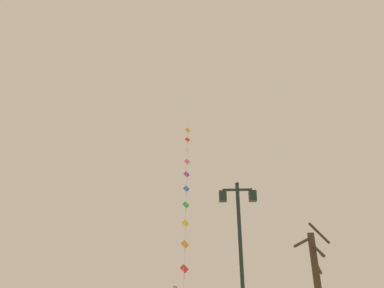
{
  "coord_description": "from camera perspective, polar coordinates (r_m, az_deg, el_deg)",
  "views": [
    {
      "loc": [
        0.73,
        -2.9,
        1.38
      ],
      "look_at": [
        -0.07,
        17.02,
        10.11
      ],
      "focal_mm": 31.71,
      "sensor_mm": 36.0,
      "label": 1
    }
  ],
  "objects": [
    {
      "name": "bare_tree",
      "position": [
        17.33,
        20.19,
        -19.6
      ],
      "size": [
        1.94,
        2.01,
        4.44
      ],
      "color": "#423323",
      "rests_on": "ground_plane"
    },
    {
      "name": "kite_train",
      "position": [
        26.55,
        -0.96,
        -7.3
      ],
      "size": [
        0.88,
        11.19,
        16.56
      ],
      "color": "brown",
      "rests_on": "ground_plane"
    },
    {
      "name": "twin_lantern_lamp_post",
      "position": [
        12.87,
        7.95,
        -13.35
      ],
      "size": [
        1.41,
        0.28,
        5.27
      ],
      "color": "#1E2D23",
      "rests_on": "ground_plane"
    }
  ]
}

